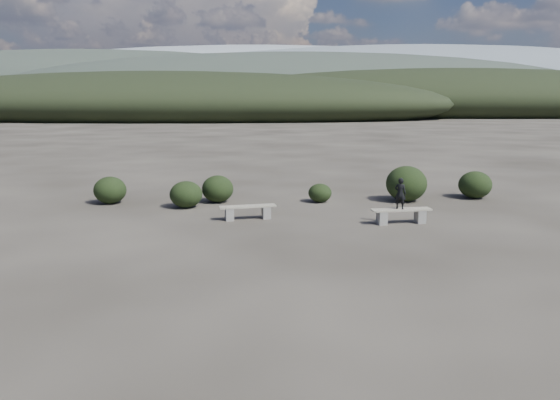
{
  "coord_description": "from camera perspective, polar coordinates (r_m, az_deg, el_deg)",
  "views": [
    {
      "loc": [
        -0.18,
        -12.42,
        4.13
      ],
      "look_at": [
        -0.49,
        3.5,
        1.1
      ],
      "focal_mm": 35.0,
      "sensor_mm": 36.0,
      "label": 1
    }
  ],
  "objects": [
    {
      "name": "shrub_d",
      "position": [
        22.31,
        13.07,
        1.68
      ],
      "size": [
        1.62,
        1.62,
        1.42
      ],
      "primitive_type": "ellipsoid",
      "color": "black",
      "rests_on": "ground"
    },
    {
      "name": "shrub_c",
      "position": [
        21.64,
        4.19,
        0.74
      ],
      "size": [
        0.93,
        0.93,
        0.74
      ],
      "primitive_type": "ellipsoid",
      "color": "black",
      "rests_on": "ground"
    },
    {
      "name": "seated_person",
      "position": [
        18.23,
        12.45,
        0.68
      ],
      "size": [
        0.44,
        0.37,
        1.03
      ],
      "primitive_type": "imported",
      "rotation": [
        0.0,
        0.0,
        2.74
      ],
      "color": "black",
      "rests_on": "bench_right"
    },
    {
      "name": "bench_left",
      "position": [
        18.6,
        -3.38,
        -1.16
      ],
      "size": [
        1.95,
        0.87,
        0.48
      ],
      "rotation": [
        0.0,
        0.0,
        0.26
      ],
      "color": "slate",
      "rests_on": "ground"
    },
    {
      "name": "bench_right",
      "position": [
        18.39,
        12.55,
        -1.5
      ],
      "size": [
        2.03,
        0.77,
        0.5
      ],
      "rotation": [
        0.0,
        0.0,
        0.18
      ],
      "color": "slate",
      "rests_on": "ground"
    },
    {
      "name": "shrub_a",
      "position": [
        20.82,
        -9.79,
        0.58
      ],
      "size": [
        1.23,
        1.23,
        1.0
      ],
      "primitive_type": "ellipsoid",
      "color": "black",
      "rests_on": "ground"
    },
    {
      "name": "ground",
      "position": [
        13.09,
        1.86,
        -7.62
      ],
      "size": [
        1200.0,
        1200.0,
        0.0
      ],
      "primitive_type": "plane",
      "color": "#292520",
      "rests_on": "ground"
    },
    {
      "name": "shrub_e",
      "position": [
        23.81,
        19.72,
        1.51
      ],
      "size": [
        1.34,
        1.34,
        1.11
      ],
      "primitive_type": "ellipsoid",
      "color": "black",
      "rests_on": "ground"
    },
    {
      "name": "shrub_f",
      "position": [
        22.31,
        -17.34,
        0.99
      ],
      "size": [
        1.25,
        1.25,
        1.06
      ],
      "primitive_type": "ellipsoid",
      "color": "black",
      "rests_on": "ground"
    },
    {
      "name": "shrub_b",
      "position": [
        21.7,
        -6.53,
        1.16
      ],
      "size": [
        1.25,
        1.25,
        1.07
      ],
      "primitive_type": "ellipsoid",
      "color": "black",
      "rests_on": "ground"
    },
    {
      "name": "mountain_ridges",
      "position": [
        351.62,
        -0.06,
        11.88
      ],
      "size": [
        500.0,
        400.0,
        56.0
      ],
      "color": "black",
      "rests_on": "ground"
    }
  ]
}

